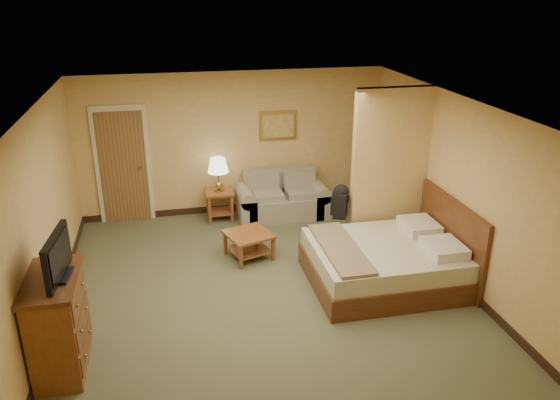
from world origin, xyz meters
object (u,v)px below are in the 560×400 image
object	(u,v)px
loveseat	(283,202)
coffee_table	(249,240)
bed	(391,261)
dresser	(59,323)

from	to	relation	value
loveseat	coffee_table	distance (m)	1.75
bed	loveseat	bearing A→B (deg)	110.27
dresser	bed	xyz separation A→B (m)	(4.29, 1.01, -0.25)
dresser	bed	distance (m)	4.41
coffee_table	dresser	bearing A→B (deg)	-138.42
loveseat	coffee_table	bearing A→B (deg)	-119.87
coffee_table	bed	distance (m)	2.19
loveseat	bed	size ratio (longest dim) A/B	0.77
bed	dresser	bearing A→B (deg)	-166.80
loveseat	bed	world-z (taller)	bed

